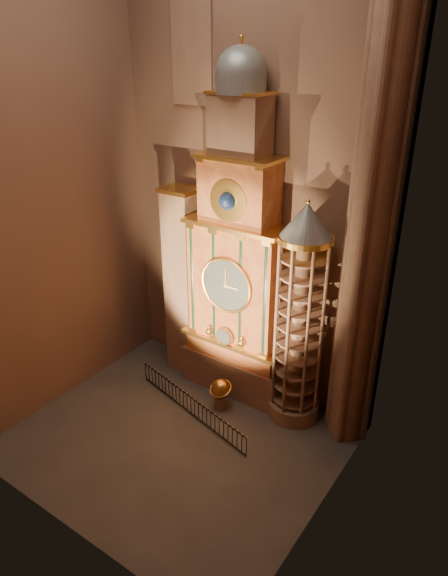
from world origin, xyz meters
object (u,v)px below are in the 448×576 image
Objects in this scene: portrait_tower at (184,283)px; celestial_globe at (221,392)px; astronomical_clock at (238,271)px; iron_railing at (191,405)px; stair_turret at (300,319)px.

portrait_tower is 6.25× the size of celestial_globe.
celestial_globe is at bearing -80.35° from astronomical_clock.
celestial_globe is 0.22× the size of iron_railing.
portrait_tower is at bearing 131.35° from iron_railing.
celestial_globe is (0.33, -1.96, -5.70)m from astronomical_clock.
stair_turret reaches higher than iron_railing.
celestial_globe is (3.73, -1.98, -4.17)m from portrait_tower.
celestial_globe is at bearing -27.91° from portrait_tower.
iron_railing is at bearing -143.81° from stair_turret.
celestial_globe is (-3.17, -1.70, -4.29)m from stair_turret.
iron_railing is (-0.88, -1.26, -0.41)m from celestial_globe.
portrait_tower is at bearing 179.71° from astronomical_clock.
astronomical_clock is 1.64× the size of portrait_tower.
celestial_globe is at bearing -151.82° from stair_turret.
astronomical_clock is 6.93m from iron_railing.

